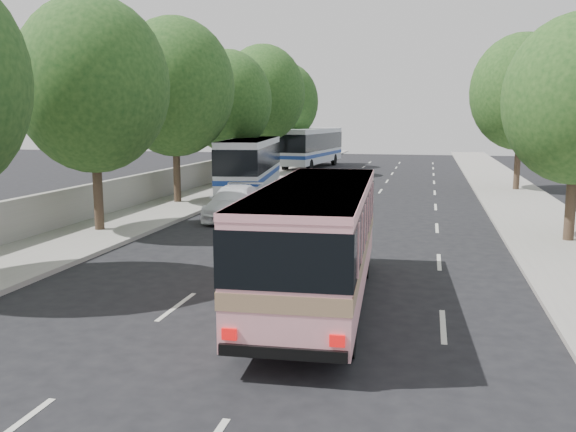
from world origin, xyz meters
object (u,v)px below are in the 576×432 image
(pink_bus, at_px, (317,231))
(tour_coach_rear, at_px, (312,144))
(tour_coach_front, at_px, (251,161))
(white_pickup, at_px, (234,202))
(pink_taxi, at_px, (283,206))

(pink_bus, bearing_deg, tour_coach_rear, 97.88)
(pink_bus, height_order, tour_coach_front, tour_coach_front)
(tour_coach_rear, bearing_deg, pink_bus, -72.85)
(tour_coach_front, bearing_deg, white_pickup, -86.13)
(pink_taxi, bearing_deg, tour_coach_rear, 93.93)
(pink_taxi, relative_size, white_pickup, 0.95)
(pink_taxi, height_order, tour_coach_rear, tour_coach_rear)
(pink_bus, height_order, white_pickup, pink_bus)
(pink_bus, relative_size, tour_coach_rear, 0.78)
(tour_coach_front, xyz_separation_m, tour_coach_rear, (-0.00, 18.97, 0.16))
(pink_taxi, xyz_separation_m, tour_coach_front, (-4.30, 9.89, 1.13))
(pink_bus, distance_m, tour_coach_front, 21.66)
(white_pickup, distance_m, tour_coach_front, 8.95)
(tour_coach_front, bearing_deg, tour_coach_rear, 82.15)
(white_pickup, relative_size, tour_coach_front, 0.45)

